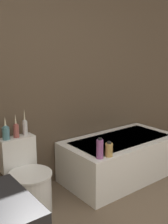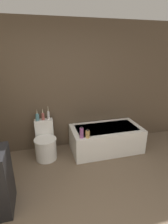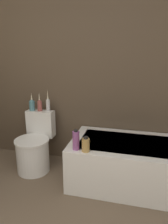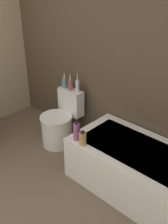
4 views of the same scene
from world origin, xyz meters
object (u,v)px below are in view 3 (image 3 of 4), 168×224
(vase_silver, at_px, (40,105))
(shampoo_bottle_tall, at_px, (76,140))
(vase_bronze, at_px, (48,104))
(toilet, at_px, (35,148))
(vase_gold, at_px, (32,105))
(shampoo_bottle_short, at_px, (86,145))
(bathtub, at_px, (135,164))

(vase_silver, bearing_deg, shampoo_bottle_tall, -40.07)
(vase_silver, xyz_separation_m, vase_bronze, (0.11, 0.02, 0.01))
(toilet, xyz_separation_m, vase_gold, (-0.11, 0.22, 0.52))
(shampoo_bottle_tall, xyz_separation_m, shampoo_bottle_short, (0.11, -0.02, -0.03))
(vase_gold, bearing_deg, toilet, -63.26)
(vase_gold, distance_m, shampoo_bottle_tall, 0.95)
(toilet, height_order, vase_gold, vase_gold)
(bathtub, distance_m, shampoo_bottle_short, 0.68)
(vase_bronze, bearing_deg, vase_silver, -168.46)
(vase_gold, distance_m, vase_bronze, 0.22)
(bathtub, distance_m, shampoo_bottle_tall, 0.76)
(vase_gold, xyz_separation_m, shampoo_bottle_tall, (0.76, -0.54, -0.19))
(bathtub, relative_size, shampoo_bottle_tall, 6.70)
(bathtub, height_order, shampoo_bottle_tall, shampoo_bottle_tall)
(toilet, xyz_separation_m, shampoo_bottle_tall, (0.65, -0.33, 0.33))
(toilet, distance_m, vase_gold, 0.57)
(vase_gold, height_order, shampoo_bottle_tall, vase_gold)
(bathtub, relative_size, shampoo_bottle_short, 9.08)
(vase_gold, xyz_separation_m, shampoo_bottle_short, (0.87, -0.57, -0.22))
(shampoo_bottle_short, bearing_deg, bathtub, 32.82)
(vase_bronze, xyz_separation_m, shampoo_bottle_tall, (0.54, -0.57, -0.20))
(vase_bronze, bearing_deg, toilet, -114.35)
(vase_gold, distance_m, vase_silver, 0.11)
(vase_bronze, distance_m, shampoo_bottle_short, 0.91)
(bathtub, distance_m, vase_silver, 1.39)
(vase_gold, height_order, vase_silver, vase_silver)
(vase_bronze, xyz_separation_m, shampoo_bottle_short, (0.65, -0.59, -0.23))
(bathtub, relative_size, vase_bronze, 5.13)
(vase_silver, bearing_deg, bathtub, -11.07)
(vase_silver, bearing_deg, vase_bronze, 11.54)
(vase_silver, relative_size, vase_bronze, 0.87)
(vase_silver, xyz_separation_m, shampoo_bottle_tall, (0.65, -0.55, -0.19))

